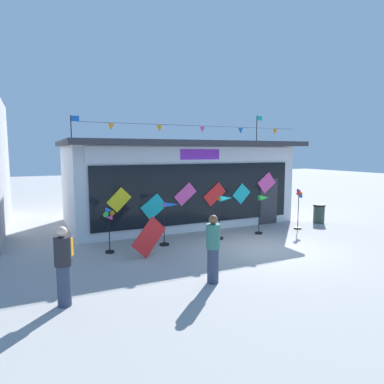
% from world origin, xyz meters
% --- Properties ---
extents(ground_plane, '(80.00, 80.00, 0.00)m').
position_xyz_m(ground_plane, '(0.00, 0.00, 0.00)').
color(ground_plane, '#9E9B99').
extents(kite_shop_building, '(9.86, 5.61, 4.99)m').
position_xyz_m(kite_shop_building, '(-0.89, 5.51, 1.83)').
color(kite_shop_building, silver).
rests_on(kite_shop_building, ground_plane).
extents(wind_spinner_far_left, '(0.40, 0.28, 1.46)m').
position_xyz_m(wind_spinner_far_left, '(-4.78, 1.65, 1.01)').
color(wind_spinner_far_left, black).
rests_on(wind_spinner_far_left, ground_plane).
extents(wind_spinner_left, '(0.70, 0.32, 1.48)m').
position_xyz_m(wind_spinner_left, '(-2.73, 1.76, 1.02)').
color(wind_spinner_left, black).
rests_on(wind_spinner_left, ground_plane).
extents(wind_spinner_center_left, '(0.70, 0.32, 1.60)m').
position_xyz_m(wind_spinner_center_left, '(-0.59, 1.69, 1.20)').
color(wind_spinner_center_left, black).
rests_on(wind_spinner_center_left, ground_plane).
extents(wind_spinner_center_right, '(0.57, 0.33, 1.52)m').
position_xyz_m(wind_spinner_center_right, '(1.16, 1.72, 1.14)').
color(wind_spinner_center_right, black).
rests_on(wind_spinner_center_right, ground_plane).
extents(wind_spinner_right, '(0.39, 0.30, 1.68)m').
position_xyz_m(wind_spinner_right, '(2.98, 1.71, 1.15)').
color(wind_spinner_right, black).
rests_on(wind_spinner_right, ground_plane).
extents(person_near_camera, '(0.41, 0.48, 1.68)m').
position_xyz_m(person_near_camera, '(-6.42, -1.68, 0.89)').
color(person_near_camera, '#333D56').
rests_on(person_near_camera, ground_plane).
extents(person_mid_plaza, '(0.34, 0.34, 1.68)m').
position_xyz_m(person_mid_plaza, '(-3.04, -1.91, 0.86)').
color(person_mid_plaza, '#333D56').
rests_on(person_mid_plaza, ground_plane).
extents(trash_bin, '(0.52, 0.52, 0.84)m').
position_xyz_m(trash_bin, '(4.67, 2.25, 0.42)').
color(trash_bin, '#2D4238').
rests_on(trash_bin, ground_plane).
extents(display_kite_on_ground, '(1.21, 0.37, 1.21)m').
position_xyz_m(display_kite_on_ground, '(-3.76, 0.78, 0.60)').
color(display_kite_on_ground, red).
rests_on(display_kite_on_ground, ground_plane).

